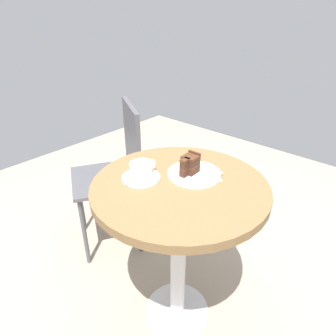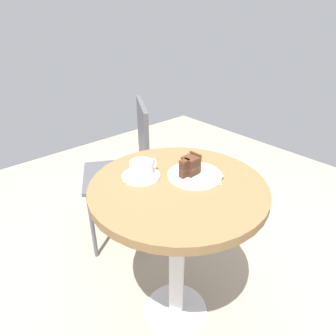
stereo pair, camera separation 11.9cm
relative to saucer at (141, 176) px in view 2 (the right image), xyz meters
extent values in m
cube|color=gray|center=(0.07, -0.14, -0.76)|extent=(4.40, 4.40, 0.01)
cylinder|color=brown|center=(0.07, -0.14, -0.02)|extent=(0.69, 0.69, 0.03)
cylinder|color=silver|center=(0.07, -0.14, -0.39)|extent=(0.07, 0.07, 0.70)
cylinder|color=silver|center=(0.07, -0.14, -0.75)|extent=(0.31, 0.31, 0.02)
cylinder|color=white|center=(0.00, 0.00, 0.00)|extent=(0.15, 0.15, 0.01)
cylinder|color=white|center=(0.00, 0.00, 0.03)|extent=(0.09, 0.09, 0.06)
cylinder|color=beige|center=(0.00, 0.00, 0.06)|extent=(0.08, 0.08, 0.00)
torus|color=white|center=(0.06, 0.00, 0.03)|extent=(0.05, 0.01, 0.05)
cube|color=silver|center=(-0.03, -0.04, 0.01)|extent=(0.07, 0.06, 0.00)
ellipsoid|color=silver|center=(-0.07, 0.00, 0.01)|extent=(0.02, 0.02, 0.00)
cylinder|color=white|center=(0.16, -0.14, 0.00)|extent=(0.22, 0.22, 0.01)
cube|color=#422619|center=(0.15, -0.13, 0.02)|extent=(0.06, 0.06, 0.03)
cube|color=#422619|center=(0.12, -0.13, 0.02)|extent=(0.04, 0.03, 0.03)
cube|color=#4C2B19|center=(0.15, -0.13, 0.04)|extent=(0.06, 0.06, 0.01)
cube|color=#4C2B19|center=(0.12, -0.13, 0.04)|extent=(0.04, 0.03, 0.01)
cube|color=#422619|center=(0.15, -0.13, 0.06)|extent=(0.06, 0.06, 0.03)
cube|color=#422619|center=(0.12, -0.13, 0.06)|extent=(0.04, 0.03, 0.03)
cube|color=#4C2B19|center=(0.15, -0.13, 0.08)|extent=(0.06, 0.06, 0.01)
cube|color=#4C2B19|center=(0.12, -0.13, 0.08)|extent=(0.04, 0.03, 0.01)
cube|color=#4C2B19|center=(0.18, -0.13, 0.05)|extent=(0.01, 0.06, 0.08)
cube|color=silver|center=(0.22, -0.14, 0.01)|extent=(0.01, 0.11, 0.00)
cube|color=silver|center=(0.22, -0.22, 0.01)|extent=(0.02, 0.04, 0.00)
cube|color=beige|center=(0.18, -0.16, 0.00)|extent=(0.20, 0.20, 0.00)
cube|color=beige|center=(0.19, -0.14, 0.00)|extent=(0.18, 0.18, 0.00)
cylinder|color=#4C4C51|center=(0.13, 0.75, -0.53)|extent=(0.02, 0.02, 0.45)
cylinder|color=#4C4C51|center=(-0.03, 0.47, -0.53)|extent=(0.02, 0.02, 0.45)
cylinder|color=#4C4C51|center=(0.41, 0.58, -0.53)|extent=(0.02, 0.02, 0.45)
cylinder|color=#4C4C51|center=(0.25, 0.31, -0.53)|extent=(0.02, 0.02, 0.45)
cube|color=#4C4C51|center=(0.19, 0.53, -0.29)|extent=(0.52, 0.52, 0.02)
cube|color=#4C4C51|center=(0.34, 0.44, -0.07)|extent=(0.20, 0.32, 0.42)
camera|label=1|loc=(-0.70, -0.77, 0.60)|focal=32.00mm
camera|label=2|loc=(-0.61, -0.85, 0.60)|focal=32.00mm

